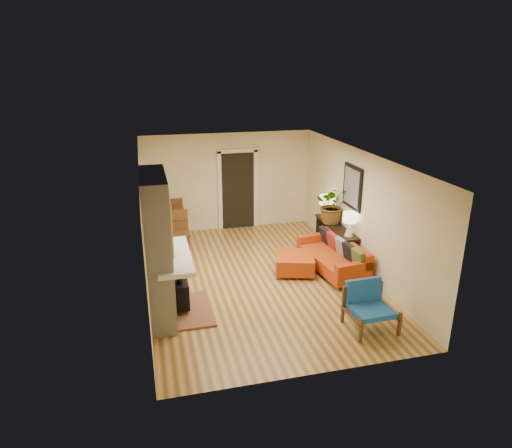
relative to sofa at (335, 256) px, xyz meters
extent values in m
plane|color=tan|center=(-1.72, 0.01, -0.33)|extent=(6.50, 6.50, 0.00)
plane|color=white|center=(-1.72, 0.01, 2.27)|extent=(6.50, 6.50, 0.00)
plane|color=#FCF1C5|center=(-1.72, 3.26, 0.97)|extent=(4.50, 0.00, 4.50)
plane|color=#FCF1C5|center=(-1.72, -3.24, 0.97)|extent=(4.50, 0.00, 4.50)
plane|color=#FCF1C5|center=(-3.97, 0.01, 0.97)|extent=(0.00, 6.50, 6.50)
plane|color=#FCF1C5|center=(0.53, 0.01, 0.97)|extent=(0.00, 6.50, 6.50)
cube|color=black|center=(-1.47, 3.23, 0.72)|extent=(0.88, 0.06, 2.10)
cube|color=white|center=(-1.96, 3.22, 0.72)|extent=(0.10, 0.08, 2.18)
cube|color=white|center=(-0.98, 3.22, 0.72)|extent=(0.10, 0.08, 2.18)
cube|color=white|center=(-1.47, 3.22, 1.80)|extent=(1.08, 0.08, 0.10)
cube|color=black|center=(0.50, 0.41, 1.42)|extent=(0.04, 0.85, 0.95)
cube|color=slate|center=(0.47, 0.41, 1.42)|extent=(0.01, 0.70, 0.80)
cube|color=black|center=(-3.93, 0.36, 1.09)|extent=(0.06, 0.95, 0.02)
cube|color=black|center=(-3.93, 0.36, 1.39)|extent=(0.06, 0.95, 0.02)
cube|color=white|center=(-3.76, -0.99, 1.53)|extent=(0.42, 1.50, 1.48)
cube|color=white|center=(-3.76, -0.99, 0.23)|extent=(0.42, 1.50, 1.12)
cube|color=white|center=(-3.51, -0.99, 0.79)|extent=(0.60, 1.68, 0.08)
cube|color=black|center=(-3.55, -0.99, 0.12)|extent=(0.03, 0.72, 0.78)
cube|color=brown|center=(-3.25, -0.99, -0.31)|extent=(0.75, 1.30, 0.04)
cube|color=black|center=(-3.43, -0.99, 0.01)|extent=(0.30, 0.36, 0.48)
cylinder|color=black|center=(-3.43, -0.99, 0.45)|extent=(0.10, 0.10, 0.40)
cube|color=gold|center=(-3.54, -0.99, 1.42)|extent=(0.04, 0.95, 0.95)
cube|color=silver|center=(-3.52, -0.99, 1.42)|extent=(0.01, 0.82, 0.82)
cylinder|color=silver|center=(-0.29, -0.87, -0.28)|extent=(0.04, 0.04, 0.09)
cylinder|color=silver|center=(0.33, -0.80, -0.28)|extent=(0.04, 0.04, 0.09)
cylinder|color=silver|center=(-0.48, 0.79, -0.28)|extent=(0.04, 0.04, 0.09)
cylinder|color=silver|center=(0.15, 0.86, -0.28)|extent=(0.04, 0.04, 0.09)
cube|color=#BC3711|center=(-0.07, -0.01, -0.10)|extent=(1.01, 1.97, 0.27)
cube|color=#BC3711|center=(0.24, 0.03, 0.19)|extent=(0.39, 1.90, 0.32)
cube|color=#BC3711|center=(0.02, -0.87, 0.12)|extent=(0.82, 0.25, 0.18)
cube|color=#BC3711|center=(-0.17, 0.85, 0.12)|extent=(0.82, 0.25, 0.18)
cube|color=#53622A|center=(0.19, -0.70, 0.23)|extent=(0.22, 0.38, 0.37)
cube|color=black|center=(0.15, -0.34, 0.23)|extent=(0.22, 0.38, 0.37)
cube|color=gray|center=(0.11, 0.01, 0.23)|extent=(0.22, 0.38, 0.37)
cube|color=#A1231D|center=(0.08, 0.33, 0.23)|extent=(0.22, 0.38, 0.37)
cube|color=black|center=(0.04, 0.69, 0.23)|extent=(0.22, 0.38, 0.37)
cylinder|color=silver|center=(-1.30, -0.13, -0.30)|extent=(0.05, 0.05, 0.06)
cylinder|color=silver|center=(-0.67, -0.31, -0.30)|extent=(0.05, 0.05, 0.06)
cylinder|color=silver|center=(-1.11, 0.50, -0.30)|extent=(0.05, 0.05, 0.06)
cylinder|color=silver|center=(-0.48, 0.31, -0.30)|extent=(0.05, 0.05, 0.06)
cube|color=#BC3711|center=(-0.89, 0.09, -0.09)|extent=(1.00, 1.00, 0.34)
cube|color=brown|center=(-0.71, -2.33, -0.03)|extent=(0.07, 0.74, 0.05)
cube|color=brown|center=(-0.70, -2.66, -0.11)|extent=(0.05, 0.05, 0.43)
cube|color=brown|center=(-0.72, -2.01, 0.02)|extent=(0.05, 0.05, 0.69)
cube|color=brown|center=(0.00, -2.31, -0.03)|extent=(0.07, 0.74, 0.05)
cube|color=brown|center=(0.01, -2.63, -0.11)|extent=(0.05, 0.05, 0.43)
cube|color=brown|center=(-0.01, -1.98, 0.02)|extent=(0.05, 0.05, 0.69)
cube|color=#207CC5|center=(-0.35, -2.32, 0.03)|extent=(0.67, 0.63, 0.10)
cube|color=#207CC5|center=(-0.36, -2.02, 0.26)|extent=(0.66, 0.19, 0.41)
cube|color=brown|center=(-3.37, 2.44, 0.49)|extent=(0.80, 1.12, 0.04)
cylinder|color=brown|center=(-3.67, 1.96, 0.07)|extent=(0.05, 0.05, 0.80)
cylinder|color=brown|center=(-3.05, 1.98, 0.07)|extent=(0.05, 0.05, 0.80)
cylinder|color=brown|center=(-3.69, 2.91, 0.07)|extent=(0.05, 0.05, 0.80)
cylinder|color=brown|center=(-3.07, 2.93, 0.07)|extent=(0.05, 0.05, 0.80)
cube|color=brown|center=(-3.19, 1.73, 0.17)|extent=(0.47, 0.47, 0.04)
cube|color=brown|center=(-3.20, 1.95, 0.45)|extent=(0.47, 0.05, 0.51)
cylinder|color=brown|center=(-3.37, 1.54, -0.08)|extent=(0.04, 0.04, 0.49)
cylinder|color=brown|center=(-3.00, 1.55, -0.08)|extent=(0.04, 0.04, 0.49)
cylinder|color=brown|center=(-3.38, 1.91, -0.08)|extent=(0.04, 0.04, 0.49)
cylinder|color=brown|center=(-3.01, 1.92, -0.08)|extent=(0.04, 0.04, 0.49)
cube|color=brown|center=(-3.22, 3.17, 0.17)|extent=(0.47, 0.47, 0.04)
cube|color=brown|center=(-3.22, 2.94, 0.45)|extent=(0.47, 0.05, 0.51)
cylinder|color=brown|center=(-3.41, 2.97, -0.08)|extent=(0.04, 0.04, 0.49)
cylinder|color=brown|center=(-3.03, 2.98, -0.08)|extent=(0.04, 0.04, 0.49)
cylinder|color=brown|center=(-3.42, 3.35, -0.08)|extent=(0.04, 0.04, 0.49)
cylinder|color=brown|center=(-3.04, 3.36, -0.08)|extent=(0.04, 0.04, 0.49)
cube|color=black|center=(0.35, 0.80, 0.37)|extent=(0.34, 1.85, 0.05)
cube|color=black|center=(0.35, -0.05, 0.01)|extent=(0.30, 0.04, 0.68)
cube|color=black|center=(0.35, 1.65, 0.01)|extent=(0.30, 0.04, 0.68)
cone|color=white|center=(0.35, 0.13, 0.55)|extent=(0.18, 0.18, 0.30)
cylinder|color=white|center=(0.35, 0.13, 0.73)|extent=(0.03, 0.03, 0.06)
cylinder|color=#FFEABF|center=(0.35, 0.13, 0.83)|extent=(0.30, 0.30, 0.22)
cone|color=white|center=(0.35, 1.50, 0.55)|extent=(0.18, 0.18, 0.30)
cylinder|color=white|center=(0.35, 1.50, 0.73)|extent=(0.03, 0.03, 0.06)
cylinder|color=#FFEABF|center=(0.35, 1.50, 0.83)|extent=(0.30, 0.30, 0.22)
imported|color=#1E5919|center=(0.34, 1.01, 0.85)|extent=(0.99, 0.93, 0.90)
camera|label=1|loc=(-3.89, -8.41, 3.97)|focal=32.00mm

